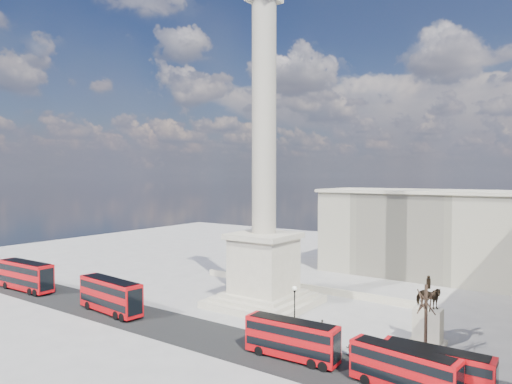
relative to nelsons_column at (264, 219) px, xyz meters
The scene contains 16 objects.
ground 13.85m from the nelsons_column, 90.00° to the right, with size 180.00×180.00×0.00m, color #A5A19C.
asphalt_road 20.41m from the nelsons_column, 71.57° to the right, with size 120.00×9.00×0.01m, color black.
nelsons_column is the anchor object (origin of this frame).
balustrade_wall 16.55m from the nelsons_column, 90.00° to the left, with size 40.00×0.60×1.10m, color beige.
building_northeast 40.57m from the nelsons_column, 60.26° to the left, with size 51.00×17.00×16.60m.
red_bus_a 24.36m from the nelsons_column, 133.96° to the right, with size 12.02×3.77×4.79m.
red_bus_b 23.12m from the nelsons_column, 47.53° to the right, with size 10.32×2.80×4.15m.
red_bus_c 33.20m from the nelsons_column, 26.16° to the right, with size 9.63×2.38×3.89m.
red_bus_d 32.03m from the nelsons_column, 31.32° to the right, with size 9.92×3.40×3.94m.
red_bus_e 41.92m from the nelsons_column, 156.53° to the right, with size 12.23×3.17×4.93m.
victorian_lamp 16.56m from the nelsons_column, 40.14° to the right, with size 0.52×0.52×6.04m.
equestrian_statue 26.54m from the nelsons_column, ahead, with size 3.80×2.85×7.96m.
bare_tree_near 27.58m from the nelsons_column, 17.66° to the right, with size 1.97×1.97×8.60m.
pedestrian_walking 18.67m from the nelsons_column, 25.86° to the right, with size 0.62×0.41×1.71m, color black.
pedestrian_standing 24.61m from the nelsons_column, 30.39° to the right, with size 0.89×0.70×1.84m, color black.
pedestrian_crossing 16.32m from the nelsons_column, 46.97° to the right, with size 0.98×0.41×1.67m, color black.
Camera 1 is at (37.96, -51.03, 19.36)m, focal length 32.00 mm.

